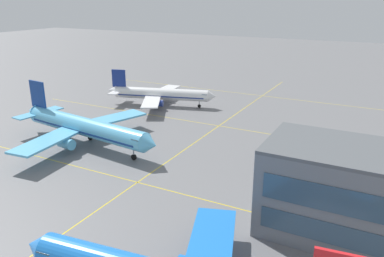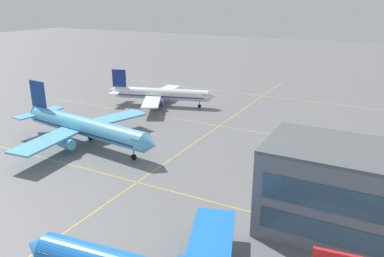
# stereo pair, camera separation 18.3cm
# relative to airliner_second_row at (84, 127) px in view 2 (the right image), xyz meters

# --- Properties ---
(airliner_second_row) EXTENTS (41.60, 35.65, 12.93)m
(airliner_second_row) POSITION_rel_airliner_second_row_xyz_m (0.00, 0.00, 0.00)
(airliner_second_row) COLOR #5BB7E5
(airliner_second_row) RESTS_ON ground
(airliner_third_row) EXTENTS (33.98, 28.99, 10.75)m
(airliner_third_row) POSITION_rel_airliner_second_row_xyz_m (-2.94, 36.50, -0.74)
(airliner_third_row) COLOR white
(airliner_third_row) RESTS_ON ground
(taxiway_markings) EXTENTS (120.54, 160.54, 0.01)m
(taxiway_markings) POSITION_rel_airliner_second_row_xyz_m (21.34, 8.52, -4.41)
(taxiway_markings) COLOR yellow
(taxiway_markings) RESTS_ON ground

